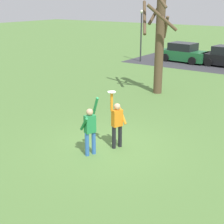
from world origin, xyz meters
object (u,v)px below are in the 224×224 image
(person_catcher, at_px, (117,122))
(parked_car_green, at_px, (184,53))
(person_defender, at_px, (90,128))
(frisbee_disc, at_px, (112,92))
(lamppost_by_lot, at_px, (141,31))
(bare_tree_tall, at_px, (159,36))

(person_catcher, distance_m, parked_car_green, 18.35)
(parked_car_green, bearing_deg, person_catcher, -68.35)
(person_defender, relative_size, frisbee_disc, 7.34)
(parked_car_green, bearing_deg, person_defender, -70.35)
(parked_car_green, distance_m, lamppost_by_lot, 4.12)
(frisbee_disc, distance_m, bare_tree_tall, 7.91)
(parked_car_green, relative_size, lamppost_by_lot, 1.00)
(person_catcher, distance_m, person_defender, 1.08)
(frisbee_disc, distance_m, parked_car_green, 18.58)
(frisbee_disc, bearing_deg, parked_car_green, 105.35)
(person_catcher, height_order, bare_tree_tall, bare_tree_tall)
(frisbee_disc, height_order, bare_tree_tall, bare_tree_tall)
(person_catcher, xyz_separation_m, person_defender, (-0.41, -1.00, -0.00))
(lamppost_by_lot, bearing_deg, bare_tree_tall, -54.83)
(parked_car_green, xyz_separation_m, bare_tree_tall, (2.78, -10.33, 2.46))
(person_catcher, bearing_deg, bare_tree_tall, -140.88)
(frisbee_disc, height_order, lamppost_by_lot, lamppost_by_lot)
(frisbee_disc, bearing_deg, lamppost_by_lot, 116.72)
(parked_car_green, xyz_separation_m, lamppost_by_lot, (-3.07, -2.02, 1.86))
(person_catcher, relative_size, bare_tree_tall, 0.33)
(person_catcher, xyz_separation_m, frisbee_disc, (-0.09, -0.21, 1.11))
(frisbee_disc, bearing_deg, person_catcher, 67.64)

